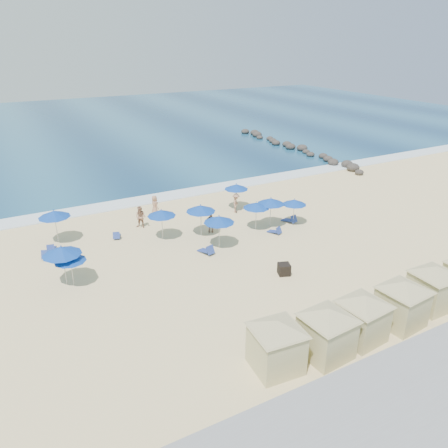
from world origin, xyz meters
The scene contains 31 objects.
ground centered at (0.00, 0.00, 0.00)m, with size 160.00×160.00×0.00m, color beige.
ocean centered at (0.00, 55.00, 0.03)m, with size 160.00×80.00×0.06m, color navy.
surf_line centered at (0.00, 15.50, 0.04)m, with size 160.00×2.50×0.08m, color white.
seawall centered at (0.00, -13.50, 0.65)m, with size 160.00×6.10×1.22m.
rock_jetty centered at (24.01, 24.90, 0.36)m, with size 2.56×26.66×0.96m.
trash_bin centered at (2.60, -2.42, 0.38)m, with size 0.75×0.75×0.75m, color black.
cabana_0 centered at (-2.95, -9.44, 1.68)m, with size 4.65×4.65×2.93m.
cabana_1 centered at (-0.29, -9.85, 1.69)m, with size 4.70×4.70×2.95m.
cabana_2 centered at (2.15, -9.73, 1.64)m, with size 4.54×4.54×2.86m.
cabana_3 centered at (4.96, -9.82, 1.68)m, with size 4.65×4.65×2.93m.
cabana_4 centered at (7.84, -9.51, 1.67)m, with size 4.66×4.66×2.92m.
umbrella_0 centered at (-10.24, 3.12, 2.37)m, with size 2.40×2.40×2.73m.
umbrella_1 centered at (-9.67, 9.83, 2.32)m, with size 2.35×2.35×2.68m.
umbrella_2 centered at (-9.88, 2.76, 1.94)m, with size 1.96×1.96×2.23m.
umbrella_3 centered at (-2.42, 6.58, 2.16)m, with size 2.19×2.19×2.49m.
umbrella_4 centered at (0.73, 3.19, 2.25)m, with size 2.28×2.28×2.59m.
umbrella_5 centered at (0.49, 5.76, 2.27)m, with size 2.30×2.30×2.62m.
umbrella_6 centered at (4.88, 4.67, 2.09)m, with size 2.12×2.12×2.41m.
umbrella_7 centered at (5.78, 9.44, 2.11)m, with size 2.14×2.14×2.44m.
umbrella_8 centered at (8.19, 4.07, 1.98)m, with size 2.00×2.00×2.28m.
umbrella_9 centered at (6.24, 4.64, 2.22)m, with size 2.25×2.25×2.56m.
beach_chair_0 centered at (-10.76, 7.47, 0.26)m, with size 1.11×1.52×0.76m.
beach_chair_1 centered at (-10.38, 8.48, 0.22)m, with size 0.80×1.27×0.65m.
beach_chair_2 centered at (-5.55, 8.40, 0.22)m, with size 0.85×1.26×0.63m.
beach_chair_3 centered at (-0.53, 2.67, 0.26)m, with size 0.93×1.45×0.74m.
beach_chair_4 centered at (5.83, 3.20, 0.22)m, with size 0.91×1.27×0.64m.
beach_chair_5 centered at (8.23, 4.47, 0.26)m, with size 0.94×1.46×0.74m.
beachgoer_0 centered at (-3.19, 9.46, 0.92)m, with size 0.89×0.70×1.84m, color #A17259.
beachgoer_1 centered at (1.40, 5.84, 0.86)m, with size 1.01×0.42×1.72m, color #A17259.
beachgoer_2 centered at (5.34, 8.70, 0.87)m, with size 1.12×0.65×1.74m, color #A17259.
beachgoer_3 centered at (-1.17, 11.69, 0.87)m, with size 0.85×0.55×1.73m, color #A17259.
Camera 1 is at (-12.89, -22.66, 14.48)m, focal length 35.00 mm.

